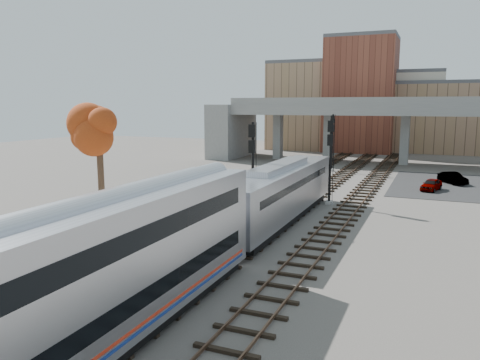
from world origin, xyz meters
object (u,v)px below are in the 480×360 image
Objects in this scene: car_b at (453,178)px; signal_mast_far at (332,143)px; car_a at (431,185)px; signal_mast_mid at (330,162)px; tree at (99,130)px; locomotive at (279,192)px; signal_mast_near at (252,172)px; coach at (28,310)px.

signal_mast_far is at bearing 128.01° from car_b.
signal_mast_far is 2.11× the size of car_a.
signal_mast_far is at bearing 156.16° from car_a.
signal_mast_mid is 19.10m from tree.
car_a is at bearing 52.27° from signal_mast_mid.
signal_mast_near reaches higher than locomotive.
signal_mast_near reaches higher than coach.
car_a is at bearing 76.14° from coach.
signal_mast_mid is 1.93× the size of car_b.
coach is at bearing -84.69° from signal_mast_near.
locomotive is at bearing 29.81° from tree.
tree reaches higher than car_b.
coach is 20.05m from tree.
tree is 2.65× the size of car_a.
tree is 32.50m from car_a.
signal_mast_far is 15.29m from car_b.
signal_mast_far is 0.80× the size of tree.
locomotive is at bearing -103.22° from car_a.
tree reaches higher than signal_mast_near.
locomotive reaches higher than car_a.
tree is at bearing -114.86° from car_a.
locomotive is 7.99m from signal_mast_mid.
tree is at bearing -132.89° from signal_mast_mid.
signal_mast_mid reaches higher than signal_mast_near.
car_b is (12.08, 23.18, -1.61)m from locomotive.
locomotive is 26.19m from car_b.
car_b is at bearing 62.48° from locomotive.
coach is at bearing -87.94° from car_a.
car_b is (10.08, 15.58, -3.02)m from signal_mast_mid.
tree is at bearing 123.44° from coach.
coach is at bearing -87.63° from signal_mast_far.
tree is (-8.73, -6.21, 3.16)m from signal_mast_near.
locomotive is 2.63× the size of signal_mast_near.
car_b is (22.91, 29.39, -6.12)m from tree.
locomotive is 5.52× the size of car_a.
car_b is (12.08, 45.79, -2.13)m from coach.
coach is at bearing -137.88° from car_b.
car_b is (14.18, 23.18, -2.96)m from signal_mast_near.
locomotive is 28.15m from signal_mast_far.
locomotive is 0.76× the size of coach.
locomotive is at bearing -104.73° from signal_mast_mid.
signal_mast_mid reaches higher than locomotive.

